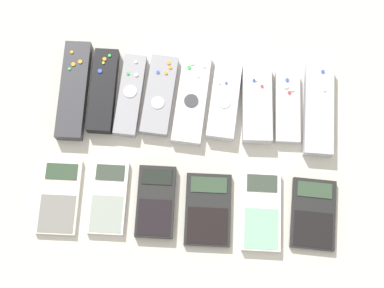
# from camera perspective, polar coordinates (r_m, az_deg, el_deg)

# --- Properties ---
(ground_plane) EXTENTS (3.00, 3.00, 0.00)m
(ground_plane) POSITION_cam_1_polar(r_m,az_deg,el_deg) (1.07, -0.13, -1.63)
(ground_plane) COLOR beige
(remote_0) EXTENTS (0.06, 0.21, 0.03)m
(remote_0) POSITION_cam_1_polar(r_m,az_deg,el_deg) (1.13, -12.48, 5.64)
(remote_0) COLOR #333338
(remote_0) RESTS_ON ground_plane
(remote_1) EXTENTS (0.05, 0.18, 0.03)m
(remote_1) POSITION_cam_1_polar(r_m,az_deg,el_deg) (1.12, -9.44, 5.64)
(remote_1) COLOR black
(remote_1) RESTS_ON ground_plane
(remote_2) EXTENTS (0.05, 0.18, 0.02)m
(remote_2) POSITION_cam_1_polar(r_m,az_deg,el_deg) (1.11, -6.59, 5.20)
(remote_2) COLOR gray
(remote_2) RESTS_ON ground_plane
(remote_3) EXTENTS (0.06, 0.17, 0.02)m
(remote_3) POSITION_cam_1_polar(r_m,az_deg,el_deg) (1.11, -3.48, 5.21)
(remote_3) COLOR gray
(remote_3) RESTS_ON ground_plane
(remote_4) EXTENTS (0.07, 0.20, 0.02)m
(remote_4) POSITION_cam_1_polar(r_m,az_deg,el_deg) (1.10, -0.02, 4.88)
(remote_4) COLOR silver
(remote_4) RESTS_ON ground_plane
(remote_5) EXTENTS (0.06, 0.17, 0.02)m
(remote_5) POSITION_cam_1_polar(r_m,az_deg,el_deg) (1.10, 3.46, 4.66)
(remote_5) COLOR silver
(remote_5) RESTS_ON ground_plane
(remote_6) EXTENTS (0.07, 0.17, 0.03)m
(remote_6) POSITION_cam_1_polar(r_m,az_deg,el_deg) (1.10, 6.93, 4.37)
(remote_6) COLOR #B7B7BC
(remote_6) RESTS_ON ground_plane
(remote_7) EXTENTS (0.06, 0.15, 0.02)m
(remote_7) POSITION_cam_1_polar(r_m,az_deg,el_deg) (1.11, 10.15, 3.89)
(remote_7) COLOR #B7B7BC
(remote_7) RESTS_ON ground_plane
(remote_8) EXTENTS (0.06, 0.19, 0.03)m
(remote_8) POSITION_cam_1_polar(r_m,az_deg,el_deg) (1.12, 13.34, 3.63)
(remote_8) COLOR #B7B7BC
(remote_8) RESTS_ON ground_plane
(calculator_0) EXTENTS (0.08, 0.15, 0.01)m
(calculator_0) POSITION_cam_1_polar(r_m,az_deg,el_deg) (1.08, -13.96, -5.49)
(calculator_0) COLOR beige
(calculator_0) RESTS_ON ground_plane
(calculator_1) EXTENTS (0.07, 0.15, 0.01)m
(calculator_1) POSITION_cam_1_polar(r_m,az_deg,el_deg) (1.06, -8.91, -5.66)
(calculator_1) COLOR silver
(calculator_1) RESTS_ON ground_plane
(calculator_2) EXTENTS (0.08, 0.14, 0.02)m
(calculator_2) POSITION_cam_1_polar(r_m,az_deg,el_deg) (1.05, -3.89, -6.14)
(calculator_2) COLOR black
(calculator_2) RESTS_ON ground_plane
(calculator_3) EXTENTS (0.09, 0.14, 0.01)m
(calculator_3) POSITION_cam_1_polar(r_m,az_deg,el_deg) (1.05, 1.71, -6.99)
(calculator_3) COLOR black
(calculator_3) RESTS_ON ground_plane
(calculator_4) EXTENTS (0.08, 0.16, 0.02)m
(calculator_4) POSITION_cam_1_polar(r_m,az_deg,el_deg) (1.05, 7.39, -7.05)
(calculator_4) COLOR silver
(calculator_4) RESTS_ON ground_plane
(calculator_5) EXTENTS (0.09, 0.14, 0.01)m
(calculator_5) POSITION_cam_1_polar(r_m,az_deg,el_deg) (1.07, 12.80, -7.26)
(calculator_5) COLOR black
(calculator_5) RESTS_ON ground_plane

